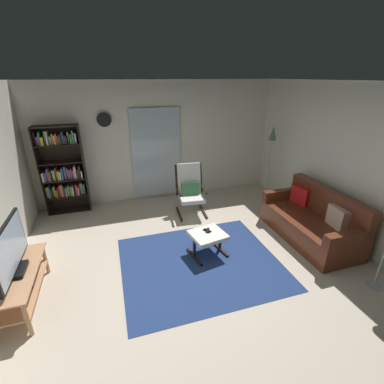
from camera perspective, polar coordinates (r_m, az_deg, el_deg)
ground_plane at (r=4.18m, az=1.71°, el=-16.23°), size 7.02×7.02×0.00m
wall_back at (r=6.18m, az=-7.03°, el=10.48°), size 5.60×0.06×2.60m
wall_right at (r=5.03m, az=32.53°, el=3.94°), size 0.06×6.00×2.60m
glass_door_panel at (r=6.17m, az=-7.51°, el=8.03°), size 1.10×0.01×2.00m
area_rug at (r=4.31m, az=1.78°, el=-14.71°), size 2.38×2.04×0.01m
tv_stand at (r=4.10m, az=-32.55°, el=-15.76°), size 0.44×1.19×0.48m
television at (r=3.84m, az=-34.09°, el=-10.35°), size 0.20×1.03×0.63m
bookshelf_near_tv at (r=6.06m, az=-25.73°, el=4.28°), size 0.84×0.30×1.80m
leather_sofa at (r=5.19m, az=24.15°, el=-5.72°), size 0.84×1.78×0.89m
lounge_armchair at (r=5.54m, az=-0.38°, el=0.81°), size 0.62×0.70×1.02m
ottoman at (r=4.32m, az=3.36°, el=-9.52°), size 0.60×0.57×0.39m
tv_remote at (r=4.34m, az=3.33°, el=-8.15°), size 0.11×0.14×0.02m
cell_phone at (r=4.34m, az=3.23°, el=-8.21°), size 0.13×0.16×0.01m
floor_lamp_by_shelf at (r=6.20m, az=16.60°, el=9.86°), size 0.22×0.22×1.69m
wall_clock at (r=5.91m, az=-18.17°, el=14.39°), size 0.29×0.03×0.29m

